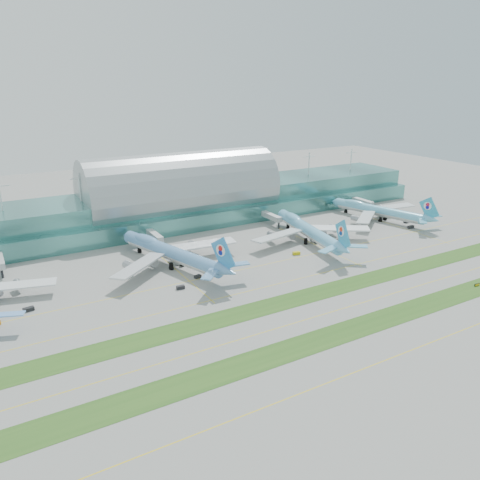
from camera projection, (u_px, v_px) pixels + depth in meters
ground at (307, 299)px, 190.58m from camera, size 700.00×700.00×0.00m
terminal at (181, 199)px, 291.79m from camera, size 340.00×69.10×36.00m
grass_strip_near at (355, 328)px, 167.57m from camera, size 420.00×12.00×0.08m
grass_strip_far at (304, 297)px, 192.21m from camera, size 420.00×12.00×0.08m
taxiline_a at (398, 355)px, 151.15m from camera, size 420.00×0.35×0.01m
taxiline_b at (329, 313)px, 179.08m from camera, size 420.00×0.35×0.01m
taxiline_c at (282, 283)px, 205.37m from camera, size 420.00×0.35×0.01m
taxiline_d at (256, 267)px, 223.44m from camera, size 420.00×0.35×0.01m
airliner_b at (170, 251)px, 223.04m from camera, size 69.54×80.60×22.69m
airliner_c at (308, 229)px, 257.09m from camera, size 69.85×80.18×22.16m
airliner_d at (377, 210)px, 297.35m from camera, size 62.95×72.82×20.41m
gse_b at (29, 309)px, 180.23m from camera, size 4.26×2.42×1.41m
gse_c at (181, 287)px, 199.29m from camera, size 3.62×1.92×1.44m
gse_d at (198, 276)px, 210.48m from camera, size 3.48×2.56×1.29m
gse_e at (296, 253)px, 238.56m from camera, size 4.04×2.53×1.55m
gse_f at (343, 240)px, 258.52m from camera, size 3.23×1.90×1.43m
gse_g at (411, 227)px, 281.12m from camera, size 4.22×1.87×1.68m
gse_h at (406, 222)px, 292.30m from camera, size 3.66×2.42×1.37m
taxiway_sign_east at (477, 285)px, 202.07m from camera, size 2.83×0.54×1.19m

